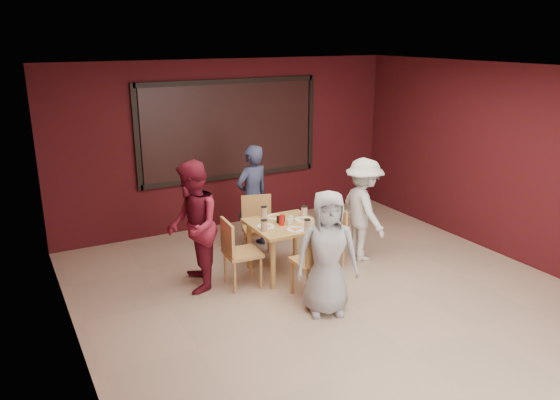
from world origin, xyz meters
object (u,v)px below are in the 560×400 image
diner_back (252,197)px  chair_back (258,223)px  chair_front (317,259)px  chair_right (333,233)px  diner_right (363,210)px  diner_front (327,253)px  dining_table (285,229)px  chair_left (237,249)px  diner_left (193,227)px

diner_back → chair_back: bearing=60.4°
chair_front → diner_back: bearing=87.7°
chair_right → diner_right: (0.50, -0.03, 0.29)m
diner_front → diner_right: 1.74m
chair_back → chair_front: bearing=-88.9°
dining_table → chair_front: bearing=-92.4°
dining_table → diner_front: size_ratio=0.62×
chair_front → diner_front: 0.39m
diner_right → chair_back: bearing=65.1°
chair_left → diner_back: 1.47m
chair_back → diner_right: diner_right is taller
chair_left → chair_right: (1.50, 0.02, -0.05)m
chair_front → chair_left: 1.07m
chair_back → diner_right: (1.31, -0.79, 0.23)m
diner_front → diner_left: size_ratio=0.89×
dining_table → diner_right: 1.25m
chair_left → diner_front: diner_front is taller
chair_left → diner_right: 2.01m
chair_front → chair_back: chair_front is taller
diner_left → diner_back: bearing=142.7°
chair_right → diner_left: diner_left is taller
diner_back → diner_front: bearing=72.2°
diner_front → diner_back: 2.32m
chair_back → dining_table: bearing=-84.5°
chair_front → diner_left: (-1.22, 1.01, 0.30)m
chair_left → dining_table: bearing=6.3°
chair_front → chair_right: chair_front is taller
diner_back → diner_right: 1.70m
chair_right → diner_left: bearing=174.3°
diner_left → diner_right: size_ratio=1.13×
dining_table → diner_front: bearing=-94.7°
chair_right → diner_right: diner_right is taller
dining_table → diner_left: diner_left is taller
diner_left → chair_front: bearing=66.1°
chair_right → diner_front: bearing=-126.6°
diner_front → diner_back: (0.15, 2.31, 0.05)m
chair_front → diner_front: (-0.06, -0.33, 0.21)m
dining_table → diner_front: (-0.10, -1.20, 0.11)m
dining_table → chair_left: (-0.75, -0.08, -0.12)m
chair_back → diner_right: 1.55m
chair_front → diner_left: bearing=140.3°
chair_left → chair_back: bearing=48.9°
diner_back → chair_right: bearing=106.6°
chair_back → diner_right: size_ratio=0.61×
dining_table → chair_front: size_ratio=0.97×
chair_back → diner_left: (-1.19, -0.56, 0.33)m
dining_table → chair_right: 0.77m
dining_table → diner_left: bearing=173.7°
chair_back → chair_right: bearing=-43.2°
chair_back → diner_back: diner_back is taller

